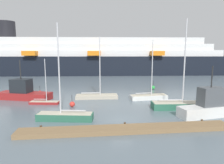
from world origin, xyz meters
name	(u,v)px	position (x,y,z in m)	size (l,w,h in m)	color
ground_plane	(121,120)	(0.00, 0.00, 0.00)	(600.00, 600.00, 0.00)	slate
dock_pier	(127,129)	(0.00, -3.32, 0.23)	(20.74, 1.97, 0.55)	olive
sailboat_0	(65,115)	(-6.36, 0.63, 0.57)	(6.48, 2.48, 10.75)	#2D6B51
sailboat_1	(44,102)	(-10.38, 8.21, 0.32)	(4.47, 1.73, 6.71)	maroon
sailboat_2	(178,104)	(8.42, 3.66, 0.60)	(7.28, 2.69, 11.97)	#2D6B51
sailboat_3	(149,96)	(6.01, 9.52, 0.48)	(6.16, 2.25, 9.57)	white
sailboat_4	(97,96)	(-2.47, 11.12, 0.46)	(7.06, 2.29, 10.13)	#BCB29E
fishing_boat_0	(208,106)	(10.57, 0.25, 1.25)	(7.43, 3.21, 6.05)	white
fishing_boat_1	(23,92)	(-14.54, 11.79, 1.14)	(9.21, 5.10, 6.42)	maroon
channel_buoy_0	(72,104)	(-6.09, 6.13, 0.39)	(0.77, 0.77, 1.73)	red
channel_buoy_1	(153,87)	(9.48, 17.99, 0.40)	(0.79, 0.79, 1.82)	green
channel_buoy_2	(40,92)	(-12.99, 16.03, 0.29)	(0.56, 0.56, 1.50)	red
cruise_ship	(67,58)	(-12.14, 51.78, 5.86)	(117.48, 24.14, 18.55)	black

